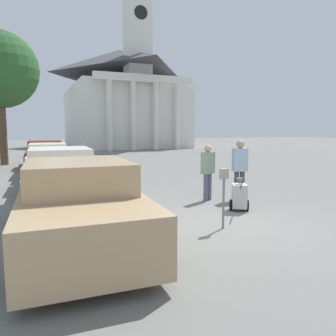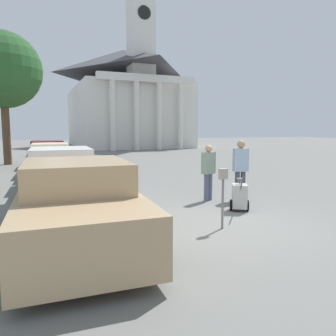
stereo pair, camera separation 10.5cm
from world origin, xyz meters
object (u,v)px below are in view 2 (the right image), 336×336
(parked_car_sage, at_px, (55,169))
(equipment_cart, at_px, (239,196))
(parked_car_cream, at_px, (51,159))
(parking_meter, at_px, (223,187))
(parked_car_tan, at_px, (77,205))
(church, at_px, (124,98))
(person_supervisor, at_px, (241,166))
(parked_car_maroon, at_px, (48,155))
(person_worker, at_px, (208,169))
(parked_car_white, at_px, (61,177))

(parked_car_sage, bearing_deg, equipment_cart, -51.43)
(parked_car_sage, xyz_separation_m, parked_car_cream, (0.00, 3.42, 0.04))
(parked_car_cream, relative_size, parking_meter, 3.93)
(parked_car_tan, height_order, church, church)
(equipment_cart, relative_size, church, 0.05)
(parking_meter, bearing_deg, person_supervisor, 48.53)
(parked_car_tan, xyz_separation_m, person_supervisor, (4.89, 1.97, 0.29))
(parking_meter, bearing_deg, parked_car_maroon, 102.41)
(parked_car_cream, bearing_deg, person_supervisor, -56.21)
(person_worker, distance_m, church, 32.76)
(parked_car_cream, xyz_separation_m, parked_car_maroon, (-0.00, 3.13, -0.00))
(parked_car_cream, xyz_separation_m, parking_meter, (2.93, -10.19, 0.21))
(person_worker, height_order, equipment_cart, person_worker)
(parked_car_white, bearing_deg, equipment_cart, -30.55)
(equipment_cart, bearing_deg, parked_car_cream, 143.94)
(parked_car_white, distance_m, parked_car_sage, 2.96)
(parked_car_sage, height_order, parked_car_maroon, parked_car_maroon)
(parked_car_cream, height_order, equipment_cart, parked_car_cream)
(parked_car_white, distance_m, person_worker, 4.20)
(person_supervisor, xyz_separation_m, church, (4.94, 32.15, 4.88))
(parking_meter, height_order, equipment_cart, parking_meter)
(parked_car_cream, bearing_deg, parked_car_maroon, 92.22)
(person_worker, bearing_deg, parked_car_cream, -87.10)
(parked_car_tan, bearing_deg, equipment_cart, 14.43)
(person_supervisor, height_order, equipment_cart, person_supervisor)
(church, bearing_deg, parked_car_sage, -109.60)
(parked_car_cream, bearing_deg, parked_car_tan, -87.79)
(parked_car_sage, bearing_deg, parked_car_white, -87.79)
(parking_meter, bearing_deg, parked_car_white, 127.56)
(parked_car_sage, relative_size, church, 0.25)
(church, bearing_deg, parked_car_tan, -106.07)
(parked_car_sage, distance_m, church, 29.77)
(person_supervisor, bearing_deg, person_worker, -2.12)
(parked_car_white, bearing_deg, parked_car_cream, 92.21)
(parked_car_cream, height_order, parking_meter, parked_car_cream)
(parked_car_white, height_order, person_worker, person_worker)
(parked_car_tan, height_order, equipment_cart, parked_car_tan)
(parked_car_maroon, relative_size, equipment_cart, 4.72)
(parked_car_maroon, bearing_deg, church, 67.19)
(parked_car_tan, height_order, parked_car_white, parked_car_white)
(parked_car_maroon, bearing_deg, parked_car_cream, -87.78)
(parking_meter, bearing_deg, parked_car_tan, 175.13)
(parked_car_cream, height_order, person_supervisor, person_supervisor)
(person_worker, height_order, church, church)
(person_worker, bearing_deg, parked_car_tan, 5.03)
(parked_car_white, relative_size, parked_car_maroon, 1.02)
(parked_car_cream, distance_m, person_worker, 8.64)
(parked_car_tan, xyz_separation_m, parked_car_cream, (-0.00, 9.94, -0.03))
(parked_car_tan, xyz_separation_m, parked_car_sage, (-0.00, 6.52, -0.07))
(parked_car_tan, height_order, parking_meter, parked_car_tan)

